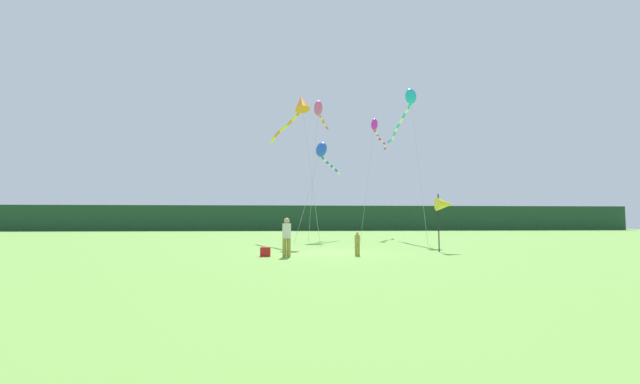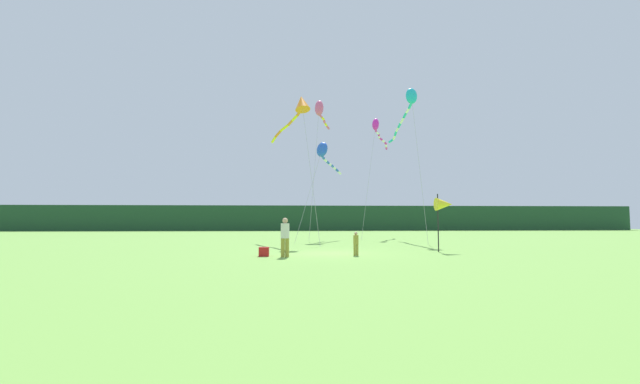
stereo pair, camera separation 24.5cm
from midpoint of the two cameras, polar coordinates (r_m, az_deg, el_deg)
The scene contains 11 objects.
ground_plane at distance 20.73m, azimuth 1.50°, elevation -8.61°, with size 120.00×120.00×0.00m, color #6B9E42.
distant_treeline at distance 65.60m, azimuth -2.24°, elevation -3.68°, with size 108.00×3.91×3.94m, color #1E4228.
person_adult at distance 18.66m, azimuth -4.55°, elevation -6.05°, with size 0.39×0.39×1.78m.
person_child at distance 19.41m, azimuth 5.42°, elevation -7.04°, with size 0.25×0.25×1.13m.
cooler_box at distance 19.22m, azimuth -7.50°, elevation -8.31°, with size 0.46×0.41×0.43m, color red.
banner_flag_pole at distance 22.60m, azimuth 17.29°, elevation -1.72°, with size 0.90×0.70×3.07m.
kite_blue at distance 33.78m, azimuth 0.75°, elevation 5.54°, with size 4.34×7.77×8.18m.
kite_cyan at distance 33.58m, azimuth 12.44°, elevation 11.80°, with size 0.93×9.73×11.85m.
kite_magenta at distance 40.26m, azimuth 8.21°, elevation 8.76°, with size 4.43×9.03×11.48m.
kite_orange at distance 29.75m, azimuth -2.69°, elevation 11.79°, with size 3.56×8.31×10.61m.
kite_rainbow at distance 37.38m, azimuth 0.16°, elevation 11.41°, with size 2.29×6.54×12.50m.
Camera 2 is at (-1.83, -20.58, 1.69)m, focal length 22.82 mm.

